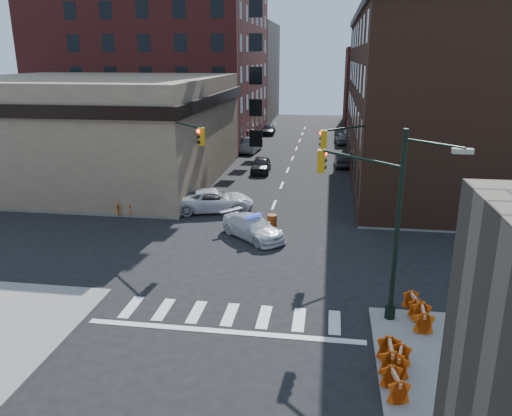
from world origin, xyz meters
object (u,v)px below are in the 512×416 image
(parked_car_wfar, at_px, (251,145))
(pedestrian_b, at_px, (145,196))
(barricade_se_a, at_px, (413,304))
(barrel_road, at_px, (272,223))
(pickup, at_px, (214,200))
(parked_car_wnear, at_px, (261,165))
(barrel_bank, at_px, (198,200))
(parked_car_enear, at_px, (343,159))
(police_car, at_px, (253,227))
(barricade_nw_a, at_px, (133,208))
(pedestrian_a, at_px, (166,193))

(parked_car_wfar, distance_m, pedestrian_b, 24.35)
(pedestrian_b, distance_m, barricade_se_a, 21.00)
(barrel_road, bearing_deg, pickup, 140.96)
(parked_car_wnear, bearing_deg, parked_car_wfar, 101.79)
(barrel_road, xyz_separation_m, barrel_bank, (-6.04, 4.41, -0.02))
(pedestrian_b, bearing_deg, pickup, 21.79)
(parked_car_wnear, relative_size, pedestrian_b, 2.14)
(barricade_se_a, bearing_deg, parked_car_enear, -4.60)
(parked_car_enear, bearing_deg, pedestrian_b, 48.49)
(parked_car_wfar, relative_size, pedestrian_b, 2.45)
(pickup, height_order, parked_car_wnear, pickup)
(barricade_se_a, bearing_deg, police_car, 35.19)
(pedestrian_b, height_order, barricade_nw_a, pedestrian_b)
(police_car, height_order, parked_car_wnear, parked_car_wnear)
(parked_car_enear, distance_m, barricade_se_a, 30.44)
(parked_car_wnear, distance_m, barricade_nw_a, 16.38)
(police_car, height_order, barricade_nw_a, police_car)
(parked_car_enear, distance_m, barrel_bank, 19.39)
(barrel_bank, distance_m, barricade_nw_a, 4.78)
(pedestrian_a, xyz_separation_m, barricade_nw_a, (-1.50, -2.76, -0.42))
(police_car, height_order, pickup, pickup)
(barrel_bank, bearing_deg, parked_car_wnear, 76.17)
(pedestrian_a, height_order, barrel_road, pedestrian_a)
(parked_car_enear, height_order, barricade_se_a, parked_car_enear)
(pickup, distance_m, barricade_nw_a, 5.76)
(police_car, bearing_deg, barricade_nw_a, 113.46)
(pedestrian_b, relative_size, barricade_nw_a, 1.88)
(pedestrian_b, bearing_deg, parked_car_enear, 61.51)
(parked_car_wfar, relative_size, barricade_nw_a, 4.60)
(parked_car_wnear, bearing_deg, barricade_se_a, -71.15)
(parked_car_enear, relative_size, barrel_road, 3.91)
(parked_car_enear, bearing_deg, barricade_nw_a, 48.92)
(barricade_se_a, bearing_deg, barrel_road, 27.22)
(barrel_bank, height_order, barricade_nw_a, barrel_bank)
(barrel_bank, bearing_deg, barricade_se_a, -46.92)
(parked_car_wnear, relative_size, parked_car_wfar, 0.87)
(parked_car_wfar, relative_size, pedestrian_a, 2.98)
(parked_car_wnear, height_order, barrel_road, parked_car_wnear)
(pedestrian_a, bearing_deg, barrel_bank, 26.41)
(pickup, bearing_deg, parked_car_wnear, -22.78)
(police_car, height_order, barrel_bank, police_car)
(police_car, distance_m, parked_car_wnear, 18.10)
(barrel_bank, relative_size, barricade_nw_a, 1.00)
(parked_car_wfar, height_order, pedestrian_b, pedestrian_b)
(pickup, xyz_separation_m, parked_car_wnear, (1.59, 12.84, -0.05))
(barricade_nw_a, bearing_deg, parked_car_wfar, 74.12)
(police_car, bearing_deg, pedestrian_a, 94.55)
(police_car, xyz_separation_m, barrel_bank, (-5.02, 5.80, -0.16))
(barrel_bank, bearing_deg, pedestrian_a, 176.61)
(parked_car_wfar, bearing_deg, parked_car_enear, -24.84)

